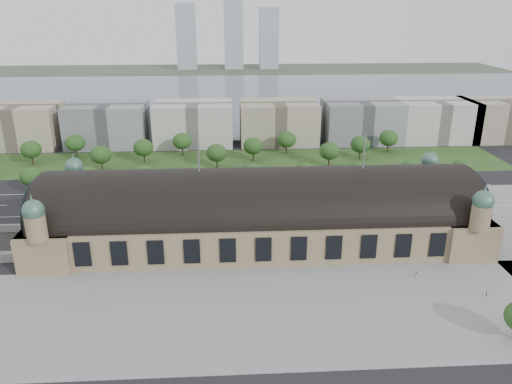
{
  "coord_description": "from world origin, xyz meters",
  "views": [
    {
      "loc": [
        -10.37,
        -157.68,
        77.18
      ],
      "look_at": [
        -0.5,
        10.45,
        14.0
      ],
      "focal_mm": 35.0,
      "sensor_mm": 36.0,
      "label": 1
    }
  ],
  "objects": [
    {
      "name": "tree_belt_8",
      "position": [
        22.0,
        107.0,
        8.05
      ],
      "size": [
        10.4,
        10.4,
        12.48
      ],
      "color": "#2D2116",
      "rests_on": "ground"
    },
    {
      "name": "tree_row_9",
      "position": [
        96.0,
        53.0,
        7.43
      ],
      "size": [
        9.6,
        9.6,
        11.52
      ],
      "color": "#2D2116",
      "rests_on": "ground"
    },
    {
      "name": "pedestrian_0",
      "position": [
        45.78,
        -28.44,
        0.87
      ],
      "size": [
        0.97,
        0.78,
        1.75
      ],
      "primitive_type": "imported",
      "rotation": [
        0.0,
        0.0,
        0.39
      ],
      "color": "gray",
      "rests_on": "ground"
    },
    {
      "name": "lake",
      "position": [
        0.0,
        298.0,
        0.0
      ],
      "size": [
        700.0,
        320.0,
        0.08
      ],
      "primitive_type": "cube",
      "color": "slate",
      "rests_on": "ground"
    },
    {
      "name": "parked_car_0",
      "position": [
        -63.87,
        21.0,
        0.71
      ],
      "size": [
        4.54,
        3.05,
        1.42
      ],
      "primitive_type": "imported",
      "rotation": [
        0.0,
        0.0,
        -1.17
      ],
      "color": "black",
      "rests_on": "ground"
    },
    {
      "name": "tree_belt_4",
      "position": [
        -54.0,
        95.0,
        8.05
      ],
      "size": [
        10.4,
        10.4,
        12.48
      ],
      "color": "#2D2116",
      "rests_on": "ground"
    },
    {
      "name": "traffic_car_5",
      "position": [
        34.56,
        46.35,
        0.66
      ],
      "size": [
        4.06,
        1.54,
        1.32
      ],
      "primitive_type": "imported",
      "rotation": [
        0.0,
        0.0,
        1.54
      ],
      "color": "slate",
      "rests_on": "ground"
    },
    {
      "name": "parked_car_2",
      "position": [
        -57.2,
        25.0,
        0.74
      ],
      "size": [
        5.27,
        4.76,
        1.47
      ],
      "primitive_type": "imported",
      "rotation": [
        0.0,
        0.0,
        -0.9
      ],
      "color": "#16203F",
      "rests_on": "ground"
    },
    {
      "name": "tree_row_4",
      "position": [
        -24.0,
        53.0,
        7.43
      ],
      "size": [
        9.6,
        9.6,
        11.52
      ],
      "color": "#2D2116",
      "rests_on": "ground"
    },
    {
      "name": "tree_belt_6",
      "position": [
        -16.0,
        83.0,
        8.05
      ],
      "size": [
        10.4,
        10.4,
        12.48
      ],
      "color": "#2D2116",
      "rests_on": "ground"
    },
    {
      "name": "bus_mid",
      "position": [
        8.7,
        30.11,
        1.57
      ],
      "size": [
        11.29,
        2.84,
        3.13
      ],
      "primitive_type": "imported",
      "rotation": [
        0.0,
        0.0,
        1.55
      ],
      "color": "beige",
      "rests_on": "ground"
    },
    {
      "name": "tree_row_5",
      "position": [
        0.0,
        53.0,
        7.43
      ],
      "size": [
        9.6,
        9.6,
        11.52
      ],
      "color": "#2D2116",
      "rests_on": "ground"
    },
    {
      "name": "traffic_car_3",
      "position": [
        -22.62,
        38.56,
        0.78
      ],
      "size": [
        5.51,
        2.46,
        1.57
      ],
      "primitive_type": "imported",
      "rotation": [
        0.0,
        0.0,
        1.52
      ],
      "color": "maroon",
      "rests_on": "ground"
    },
    {
      "name": "bus_east",
      "position": [
        31.8,
        27.0,
        1.61
      ],
      "size": [
        11.73,
        3.55,
        3.22
      ],
      "primitive_type": "imported",
      "rotation": [
        0.0,
        0.0,
        1.65
      ],
      "color": "silver",
      "rests_on": "ground"
    },
    {
      "name": "office_3",
      "position": [
        -30.0,
        133.0,
        12.0
      ],
      "size": [
        45.0,
        32.0,
        24.0
      ],
      "primitive_type": "cube",
      "color": "#BAB7B0",
      "rests_on": "ground"
    },
    {
      "name": "office_2",
      "position": [
        -80.0,
        133.0,
        12.0
      ],
      "size": [
        45.0,
        32.0,
        24.0
      ],
      "primitive_type": "cube",
      "color": "gray",
      "rests_on": "ground"
    },
    {
      "name": "traffic_car_6",
      "position": [
        76.06,
        32.8,
        0.74
      ],
      "size": [
        5.54,
        2.95,
        1.48
      ],
      "primitive_type": "imported",
      "rotation": [
        0.0,
        0.0,
        -1.48
      ],
      "color": "white",
      "rests_on": "ground"
    },
    {
      "name": "tree_belt_5",
      "position": [
        -35.0,
        107.0,
        8.05
      ],
      "size": [
        10.4,
        10.4,
        12.48
      ],
      "color": "#2D2116",
      "rests_on": "ground"
    },
    {
      "name": "traffic_car_1",
      "position": [
        -73.78,
        38.1,
        0.69
      ],
      "size": [
        4.22,
        1.54,
        1.38
      ],
      "primitive_type": "imported",
      "rotation": [
        0.0,
        0.0,
        1.55
      ],
      "color": "gray",
      "rests_on": "ground"
    },
    {
      "name": "tree_belt_2",
      "position": [
        -92.0,
        107.0,
        8.05
      ],
      "size": [
        10.4,
        10.4,
        12.48
      ],
      "color": "#2D2116",
      "rests_on": "ground"
    },
    {
      "name": "tree_row_7",
      "position": [
        48.0,
        53.0,
        7.43
      ],
      "size": [
        9.6,
        9.6,
        11.52
      ],
      "color": "#2D2116",
      "rests_on": "ground"
    },
    {
      "name": "grass_belt",
      "position": [
        -15.0,
        93.0,
        0.0
      ],
      "size": [
        300.0,
        45.0,
        0.1
      ],
      "primitive_type": "cube",
      "color": "#28491D",
      "rests_on": "ground"
    },
    {
      "name": "tree_row_3",
      "position": [
        -48.0,
        53.0,
        7.43
      ],
      "size": [
        9.6,
        9.6,
        11.52
      ],
      "color": "#2D2116",
      "rests_on": "ground"
    },
    {
      "name": "far_tower_mid",
      "position": [
        0.0,
        508.0,
        42.5
      ],
      "size": [
        24.0,
        24.0,
        85.0
      ],
      "primitive_type": "cube",
      "color": "#9EA8B2",
      "rests_on": "ground"
    },
    {
      "name": "parked_car_6",
      "position": [
        -20.53,
        21.0,
        0.71
      ],
      "size": [
        5.28,
        3.64,
        1.42
      ],
      "primitive_type": "imported",
      "rotation": [
        0.0,
        0.0,
        -1.2
      ],
      "color": "black",
      "rests_on": "ground"
    },
    {
      "name": "tree_row_6",
      "position": [
        24.0,
        53.0,
        7.43
      ],
      "size": [
        9.6,
        9.6,
        11.52
      ],
      "color": "#2D2116",
      "rests_on": "ground"
    },
    {
      "name": "office_6",
      "position": [
        115.0,
        133.0,
        12.0
      ],
      "size": [
        45.0,
        32.0,
        24.0
      ],
      "primitive_type": "cube",
      "color": "#BAB7B0",
      "rests_on": "ground"
    },
    {
      "name": "traffic_car_2",
      "position": [
        -48.49,
        32.22,
        0.76
      ],
      "size": [
        5.71,
        3.15,
        1.51
      ],
      "primitive_type": "imported",
      "rotation": [
        0.0,
        0.0,
        -1.45
      ],
      "color": "black",
      "rests_on": "ground"
    },
    {
      "name": "parked_car_1",
      "position": [
        -60.64,
        21.0,
        0.81
      ],
      "size": [
        6.38,
        5.08,
        1.61
      ],
      "primitive_type": "imported",
      "rotation": [
        0.0,
        0.0,
        -1.08
      ],
      "color": "#9C3413",
      "rests_on": "ground"
    },
    {
      "name": "tree_row_1",
      "position": [
        -96.0,
        53.0,
        7.43
      ],
      "size": [
        9.6,
        9.6,
        11.52
      ],
      "color": "#2D2116",
      "rests_on": "ground"
    },
    {
      "name": "office_1",
      "position": [
        -130.0,
        133.0,
        12.0
      ],
      "size": [
        45.0,
        32.0,
        24.0
      ],
      "primitive_type": "cube",
      "color": "tan",
      "rests_on": "ground"
    },
    {
      "name": "far_tower_right",
      "position": [
        45.0,
        508.0,
        37.5
      ],
      "size": [
        24.0,
        24.0,
        75.0
      ],
      "primitive_type": "cube",
      "color": "#9EA8B2",
      "rests_on": "ground"
    },
    {
      "name": "tree_belt_3",
      "position": [
        -73.0,
        83.0,
        8.05
      ],
      "size": [
        10.4,
        10.4,
        12.48
      ],
      "color": "#2D2116",
      "rests_on": "ground"
    },
    {
      "name": "road_slab",
      "position": [
        -20.0,
        38.0,
        0.0
      ],
      "size": [
        260.0,
        26.0,
        0.1
      ],
      "primitive_type": "cube",
      "color": "black",
      "rests_on": "ground"
    },
    {
      "name": "tree_row_8",
      "position": [
        72.0,
        53.0,
        7.43
      ],
      "size": [
        9.6,
        9.6,
        11.52
      ],
      "color": "#2D2116",
      "rests_on": "ground"
    },
    {
      "name": "parked_car_5",
      "position": [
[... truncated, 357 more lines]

